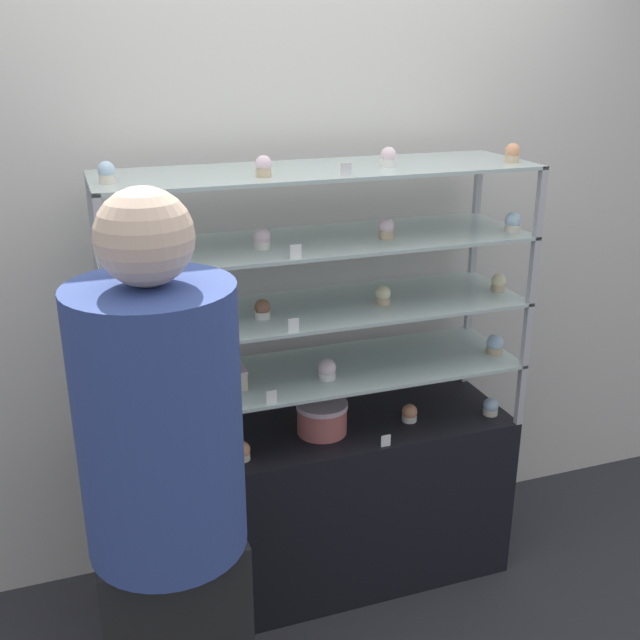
{
  "coord_description": "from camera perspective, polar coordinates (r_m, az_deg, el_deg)",
  "views": [
    {
      "loc": [
        -0.82,
        -2.33,
        2.02
      ],
      "look_at": [
        0.0,
        0.0,
        1.11
      ],
      "focal_mm": 42.0,
      "sensor_mm": 36.0,
      "label": 1
    }
  ],
  "objects": [
    {
      "name": "ground_plane",
      "position": [
        3.19,
        -0.0,
        -19.01
      ],
      "size": [
        20.0,
        20.0,
        0.0
      ],
      "primitive_type": "plane",
      "color": "#2D2D33"
    },
    {
      "name": "back_wall",
      "position": [
        2.9,
        -2.38,
        5.92
      ],
      "size": [
        8.0,
        0.05,
        2.6
      ],
      "color": "silver",
      "rests_on": "ground_plane"
    },
    {
      "name": "display_base",
      "position": [
        2.99,
        -0.0,
        -14.01
      ],
      "size": [
        1.47,
        0.43,
        0.67
      ],
      "color": "black",
      "rests_on": "ground_plane"
    },
    {
      "name": "display_riser_lower",
      "position": [
        2.71,
        -0.0,
        -4.11
      ],
      "size": [
        1.47,
        0.43,
        0.24
      ],
      "color": "#B7B7BC",
      "rests_on": "display_base"
    },
    {
      "name": "display_riser_middle",
      "position": [
        2.62,
        -0.0,
        0.71
      ],
      "size": [
        1.47,
        0.43,
        0.24
      ],
      "color": "#B7B7BC",
      "rests_on": "display_riser_lower"
    },
    {
      "name": "display_riser_upper",
      "position": [
        2.55,
        -0.0,
        5.82
      ],
      "size": [
        1.47,
        0.43,
        0.24
      ],
      "color": "#B7B7BC",
      "rests_on": "display_riser_middle"
    },
    {
      "name": "display_riser_top",
      "position": [
        2.5,
        -0.0,
        11.19
      ],
      "size": [
        1.47,
        0.43,
        0.24
      ],
      "color": "#B7B7BC",
      "rests_on": "display_riser_upper"
    },
    {
      "name": "layer_cake_centerpiece",
      "position": [
        2.76,
        0.11,
        -7.43
      ],
      "size": [
        0.19,
        0.19,
        0.12
      ],
      "color": "#C66660",
      "rests_on": "display_base"
    },
    {
      "name": "sheet_cake_frosted",
      "position": [
        2.59,
        -8.58,
        -4.35
      ],
      "size": [
        0.25,
        0.16,
        0.07
      ],
      "color": "beige",
      "rests_on": "display_riser_lower"
    },
    {
      "name": "cupcake_0",
      "position": [
        2.58,
        -13.78,
        -11.0
      ],
      "size": [
        0.06,
        0.06,
        0.07
      ],
      "color": "#CCB28C",
      "rests_on": "display_base"
    },
    {
      "name": "cupcake_1",
      "position": [
        2.62,
        -5.97,
        -9.92
      ],
      "size": [
        0.06,
        0.06,
        0.07
      ],
      "color": "beige",
      "rests_on": "display_base"
    },
    {
      "name": "cupcake_2",
      "position": [
        2.88,
        6.83,
        -7.07
      ],
      "size": [
        0.06,
        0.06,
        0.07
      ],
      "color": "white",
      "rests_on": "display_base"
    },
    {
      "name": "cupcake_3",
      "position": [
        2.98,
        12.88,
        -6.48
      ],
      "size": [
        0.06,
        0.06,
        0.07
      ],
      "color": "beige",
      "rests_on": "display_base"
    },
    {
      "name": "price_tag_0",
      "position": [
        2.7,
        5.03,
        -9.16
      ],
      "size": [
        0.04,
        0.0,
        0.04
      ],
      "color": "white",
      "rests_on": "display_base"
    },
    {
      "name": "cupcake_4",
      "position": [
        2.53,
        -14.54,
        -5.46
      ],
      "size": [
        0.06,
        0.06,
        0.07
      ],
      "color": "#CCB28C",
      "rests_on": "display_riser_lower"
    },
    {
      "name": "cupcake_5",
      "position": [
        2.62,
        0.55,
        -3.8
      ],
      "size": [
        0.06,
        0.06,
        0.07
      ],
      "color": "white",
      "rests_on": "display_riser_lower"
    },
    {
      "name": "cupcake_6",
      "position": [
        2.92,
        13.18,
        -1.83
      ],
      "size": [
        0.06,
        0.06,
        0.07
      ],
      "color": "#CCB28C",
      "rests_on": "display_riser_lower"
    },
    {
      "name": "price_tag_1",
      "position": [
        2.46,
        -3.71,
        -5.87
      ],
      "size": [
        0.04,
        0.0,
        0.04
      ],
      "color": "white",
      "rests_on": "display_riser_lower"
    },
    {
      "name": "cupcake_7",
      "position": [
        2.39,
        -14.86,
        -0.75
      ],
      "size": [
        0.05,
        0.05,
        0.07
      ],
      "color": "#CCB28C",
      "rests_on": "display_riser_middle"
    },
    {
      "name": "cupcake_8",
      "position": [
        2.51,
        -4.41,
        0.83
      ],
      "size": [
        0.05,
        0.05,
        0.07
      ],
      "color": "white",
      "rests_on": "display_riser_middle"
    },
    {
      "name": "cupcake_9",
      "position": [
        2.64,
        4.83,
        1.88
      ],
      "size": [
        0.05,
        0.05,
        0.07
      ],
      "color": "#CCB28C",
      "rests_on": "display_riser_middle"
    },
    {
      "name": "cupcake_10",
      "position": [
        2.86,
        13.43,
        2.8
      ],
      "size": [
        0.05,
        0.05,
        0.07
      ],
      "color": "#CCB28C",
      "rests_on": "display_riser_middle"
    },
    {
      "name": "price_tag_2",
      "position": [
        2.38,
        -2.02,
        -0.39
      ],
      "size": [
        0.04,
        0.0,
        0.04
      ],
      "color": "white",
      "rests_on": "display_riser_middle"
    },
    {
      "name": "cupcake_11",
      "position": [
        2.32,
        -15.1,
        4.9
      ],
      "size": [
        0.06,
        0.06,
        0.07
      ],
      "color": "beige",
      "rests_on": "display_riser_upper"
    },
    {
      "name": "cupcake_12",
      "position": [
        2.43,
        -4.44,
        6.2
      ],
      "size": [
        0.06,
        0.06,
        0.07
      ],
      "color": "white",
      "rests_on": "display_riser_upper"
    },
    {
      "name": "cupcake_13",
      "position": [
        2.57,
        5.06,
        6.96
      ],
      "size": [
        0.06,
        0.06,
        0.07
      ],
      "color": "#CCB28C",
      "rests_on": "display_riser_upper"
    },
    {
      "name": "cupcake_14",
      "position": [
        2.73,
        14.48,
        7.2
      ],
      "size": [
        0.06,
        0.06,
        0.07
      ],
      "color": "beige",
      "rests_on": "display_riser_upper"
    },
    {
      "name": "price_tag_3",
      "position": [
        2.31,
        -1.85,
        5.24
      ],
      "size": [
        0.04,
        0.0,
        0.04
      ],
      "color": "white",
      "rests_on": "display_riser_upper"
    },
    {
      "name": "cupcake_15",
      "position": [
        2.29,
        -15.96,
        10.74
      ],
      "size": [
        0.05,
        0.05,
        0.06
      ],
      "color": "beige",
      "rests_on": "display_riser_top"
    },
    {
      "name": "cupcake_16",
      "position": [
        2.33,
        -4.32,
        11.6
      ],
      "size": [
        0.05,
        0.05,
        0.06
      ],
      "color": "#CCB28C",
      "rests_on": "display_riser_top"
    },
    {
      "name": "cupcake_17",
      "position": [
        2.53,
        5.23,
        12.25
      ],
      "size": [
        0.05,
        0.05,
        0.06
      ],
      "color": "white",
      "rests_on": "display_riser_top"
    },
    {
      "name": "cupcake_18",
      "position": [
        2.7,
        14.46,
        12.21
      ],
      "size": [
        0.05,
        0.05,
        0.06
      ],
      "color": "#CCB28C",
      "rests_on": "display_riser_top"
    },
    {
      "name": "price_tag_4",
      "position": [
        2.32,
        1.97,
        11.35
      ],
      "size": [
        0.04,
        0.0,
        0.04
      ],
      "color": "white",
      "rests_on": "display_riser_top"
    },
    {
      "name": "customer_figure",
      "position": [
        2.0,
        -11.62,
        -13.39
      ],
      "size": [
        0.4,
        0.4,
        1.73
      ],
      "color": "black",
      "rests_on": "ground_plane"
    }
  ]
}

